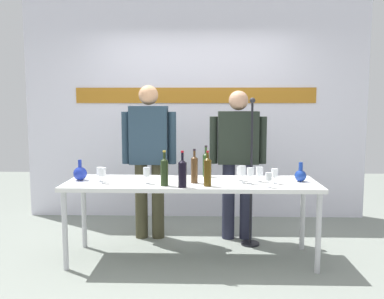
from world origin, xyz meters
TOP-DOWN VIEW (x-y plane):
  - ground_plane at (0.00, 0.00)m, footprint 10.00×10.00m
  - back_wall at (0.00, 1.58)m, footprint 4.49×0.11m
  - display_table at (0.00, 0.00)m, footprint 2.42×0.70m
  - decanter_blue_left at (-1.09, 0.03)m, footprint 0.13×0.13m
  - decanter_blue_right at (1.05, 0.03)m, footprint 0.11×0.11m
  - presenter_left at (-0.50, 0.64)m, footprint 0.61×0.22m
  - presenter_right at (0.50, 0.64)m, footprint 0.63×0.22m
  - wine_bottle_0 at (-0.07, -0.28)m, footprint 0.08×0.08m
  - wine_bottle_1 at (0.14, 0.27)m, footprint 0.07×0.07m
  - wine_bottle_2 at (0.15, -0.22)m, footprint 0.07×0.07m
  - wine_bottle_3 at (-0.24, -0.21)m, footprint 0.07×0.07m
  - wine_bottle_4 at (0.03, -0.07)m, footprint 0.06×0.06m
  - wine_glass_left_0 at (-0.88, -0.02)m, footprint 0.07×0.07m
  - wine_glass_left_1 at (-0.42, -0.11)m, footprint 0.06×0.06m
  - wine_glass_left_2 at (-0.84, -0.12)m, footprint 0.07×0.07m
  - wine_glass_right_0 at (0.78, -0.09)m, footprint 0.06×0.06m
  - wine_glass_right_1 at (0.70, -0.27)m, footprint 0.06×0.06m
  - wine_glass_right_2 at (0.47, 0.06)m, footprint 0.07×0.07m
  - wine_glass_right_3 at (0.65, -0.00)m, footprint 0.07×0.07m
  - wine_glass_right_4 at (0.55, -0.11)m, footprint 0.07×0.07m
  - wine_glass_right_5 at (0.48, -0.06)m, footprint 0.07×0.07m
  - microphone_stand at (0.62, 0.43)m, footprint 0.20×0.20m

SIDE VIEW (x-z plane):
  - ground_plane at x=0.00m, z-range 0.00..0.00m
  - microphone_stand at x=0.62m, z-range -0.26..1.33m
  - display_table at x=0.00m, z-range 0.33..1.11m
  - decanter_blue_right at x=1.05m, z-range 0.75..0.93m
  - decanter_blue_left at x=-1.09m, z-range 0.75..0.95m
  - wine_glass_right_2 at x=0.47m, z-range 0.80..0.94m
  - wine_glass_left_0 at x=-0.88m, z-range 0.80..0.94m
  - wine_glass_right_1 at x=0.70m, z-range 0.81..0.94m
  - wine_glass_right_0 at x=0.78m, z-range 0.80..0.95m
  - wine_glass_right_3 at x=0.65m, z-range 0.80..0.95m
  - wine_glass_left_2 at x=-0.84m, z-range 0.81..0.96m
  - wine_glass_left_1 at x=-0.42m, z-range 0.81..0.96m
  - wine_glass_right_4 at x=0.55m, z-range 0.81..0.97m
  - wine_glass_right_5 at x=0.48m, z-range 0.81..0.98m
  - wine_bottle_1 at x=0.14m, z-range 0.75..1.07m
  - wine_bottle_0 at x=-0.07m, z-range 0.75..1.08m
  - wine_bottle_3 at x=-0.24m, z-range 0.75..1.08m
  - wine_bottle_4 at x=0.03m, z-range 0.75..1.08m
  - wine_bottle_2 at x=0.15m, z-range 0.75..1.08m
  - presenter_right at x=0.50m, z-range 0.13..1.79m
  - presenter_left at x=-0.50m, z-range 0.13..1.85m
  - back_wall at x=0.00m, z-range 0.00..3.00m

